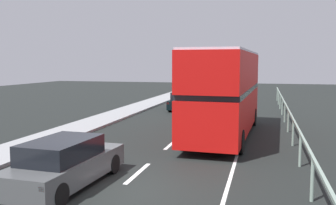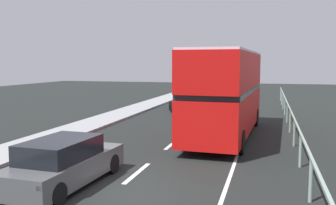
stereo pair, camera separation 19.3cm
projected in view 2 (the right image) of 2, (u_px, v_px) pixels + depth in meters
ground_plane at (119, 189)px, 11.17m from camera, size 74.86×120.00×0.10m
lane_paint_markings at (219, 135)px, 19.23m from camera, size 3.22×46.00×0.01m
bridge_side_railing at (292, 119)px, 18.31m from camera, size 0.10×42.00×1.23m
double_decker_bus_red at (226, 91)px, 18.82m from camera, size 3.02×10.48×4.30m
hatchback_car_near at (64, 163)px, 11.31m from camera, size 2.02×4.64×1.46m
sedan_car_ahead at (186, 101)px, 29.84m from camera, size 1.85×4.39×1.45m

